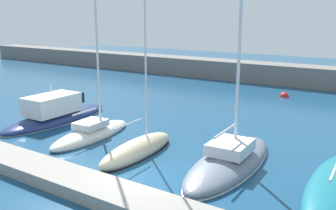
% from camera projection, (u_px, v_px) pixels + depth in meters
% --- Properties ---
extents(ground_plane, '(120.00, 120.00, 0.00)m').
position_uv_depth(ground_plane, '(146.00, 183.00, 17.35)').
color(ground_plane, navy).
extents(dock_pier, '(29.73, 1.96, 0.58)m').
position_uv_depth(dock_pier, '(114.00, 195.00, 15.53)').
color(dock_pier, gray).
rests_on(dock_pier, ground_plane).
extents(breakwater_seawall, '(108.00, 3.34, 2.19)m').
position_uv_depth(breakwater_seawall, '(310.00, 76.00, 40.69)').
color(breakwater_seawall, slate).
rests_on(breakwater_seawall, ground_plane).
extents(motorboat_navy_nearest, '(3.17, 9.49, 3.03)m').
position_uv_depth(motorboat_navy_nearest, '(56.00, 114.00, 27.48)').
color(motorboat_navy_nearest, navy).
rests_on(motorboat_navy_nearest, ground_plane).
extents(sailboat_ivory_second, '(2.41, 6.89, 14.02)m').
position_uv_depth(sailboat_ivory_second, '(92.00, 132.00, 23.77)').
color(sailboat_ivory_second, silver).
rests_on(sailboat_ivory_second, ground_plane).
extents(sailboat_sand_third, '(1.72, 6.17, 13.17)m').
position_uv_depth(sailboat_sand_third, '(138.00, 149.00, 20.73)').
color(sailboat_sand_third, beige).
rests_on(sailboat_sand_third, ground_plane).
extents(sailboat_slate_fourth, '(3.23, 9.00, 14.46)m').
position_uv_depth(sailboat_slate_fourth, '(230.00, 160.00, 19.27)').
color(sailboat_slate_fourth, slate).
rests_on(sailboat_slate_fourth, ground_plane).
extents(mooring_buoy_red, '(0.86, 0.86, 0.86)m').
position_uv_depth(mooring_buoy_red, '(284.00, 97.00, 35.74)').
color(mooring_buoy_red, red).
rests_on(mooring_buoy_red, ground_plane).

